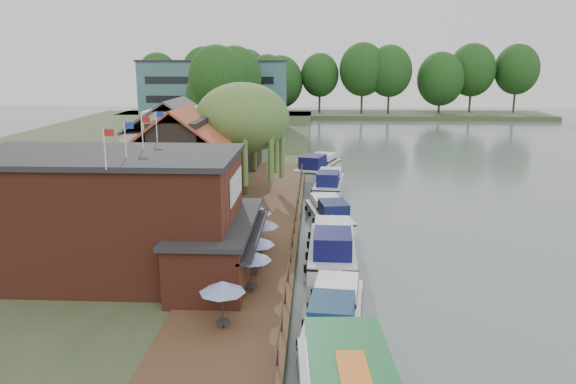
{
  "coord_description": "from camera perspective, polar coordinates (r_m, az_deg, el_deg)",
  "views": [
    {
      "loc": [
        -3.8,
        -31.86,
        13.46
      ],
      "look_at": [
        -6.0,
        12.0,
        3.0
      ],
      "focal_mm": 35.0,
      "sensor_mm": 36.0,
      "label": 1
    }
  ],
  "objects": [
    {
      "name": "ground",
      "position": [
        34.8,
        9.04,
        -9.54
      ],
      "size": [
        260.0,
        260.0,
        0.0
      ],
      "primitive_type": "plane",
      "color": "slate",
      "rests_on": "ground"
    },
    {
      "name": "land_bank",
      "position": [
        72.97,
        -18.24,
        2.49
      ],
      "size": [
        50.0,
        140.0,
        1.0
      ],
      "primitive_type": "cube",
      "color": "#384728",
      "rests_on": "ground"
    },
    {
      "name": "quay_deck",
      "position": [
        43.86,
        -2.74,
        -3.05
      ],
      "size": [
        6.0,
        50.0,
        0.1
      ],
      "primitive_type": "cube",
      "color": "#47301E",
      "rests_on": "land_bank"
    },
    {
      "name": "quay_rail",
      "position": [
        44.04,
        0.81,
        -2.36
      ],
      "size": [
        0.2,
        49.0,
        1.0
      ],
      "primitive_type": null,
      "color": "black",
      "rests_on": "land_bank"
    },
    {
      "name": "pub",
      "position": [
        33.67,
        -14.88,
        -2.23
      ],
      "size": [
        20.0,
        11.0,
        7.3
      ],
      "primitive_type": null,
      "color": "maroon",
      "rests_on": "land_bank"
    },
    {
      "name": "hotel_block",
      "position": [
        103.66,
        -7.36,
        9.8
      ],
      "size": [
        25.4,
        12.4,
        12.3
      ],
      "primitive_type": null,
      "color": "#38666B",
      "rests_on": "land_bank"
    },
    {
      "name": "cottage_a",
      "position": [
        47.92,
        -10.71,
        3.3
      ],
      "size": [
        8.6,
        7.6,
        8.5
      ],
      "primitive_type": null,
      "color": "black",
      "rests_on": "land_bank"
    },
    {
      "name": "cottage_b",
      "position": [
        58.22,
        -11.32,
        5.03
      ],
      "size": [
        9.6,
        8.6,
        8.5
      ],
      "primitive_type": null,
      "color": "beige",
      "rests_on": "land_bank"
    },
    {
      "name": "cottage_c",
      "position": [
        66.17,
        -6.06,
        6.2
      ],
      "size": [
        7.6,
        7.6,
        8.5
      ],
      "primitive_type": null,
      "color": "black",
      "rests_on": "land_bank"
    },
    {
      "name": "willow",
      "position": [
        51.81,
        -4.61,
        5.31
      ],
      "size": [
        8.6,
        8.6,
        10.43
      ],
      "primitive_type": null,
      "color": "#476B2D",
      "rests_on": "land_bank"
    },
    {
      "name": "umbrella_0",
      "position": [
        26.82,
        -6.64,
        -11.32
      ],
      "size": [
        2.18,
        2.18,
        2.38
      ],
      "primitive_type": null,
      "color": "navy",
      "rests_on": "quay_deck"
    },
    {
      "name": "umbrella_1",
      "position": [
        30.6,
        -3.76,
        -8.05
      ],
      "size": [
        2.25,
        2.25,
        2.38
      ],
      "primitive_type": null,
      "color": "navy",
      "rests_on": "quay_deck"
    },
    {
      "name": "umbrella_2",
      "position": [
        33.0,
        -3.29,
        -6.42
      ],
      "size": [
        2.24,
        2.24,
        2.38
      ],
      "primitive_type": null,
      "color": "#1B2D97",
      "rests_on": "quay_deck"
    },
    {
      "name": "umbrella_3",
      "position": [
        36.47,
        -2.78,
        -4.46
      ],
      "size": [
        2.38,
        2.38,
        2.38
      ],
      "primitive_type": null,
      "color": "navy",
      "rests_on": "quay_deck"
    },
    {
      "name": "umbrella_4",
      "position": [
        39.44,
        -3.19,
        -3.08
      ],
      "size": [
        2.15,
        2.15,
        2.38
      ],
      "primitive_type": null,
      "color": "navy",
      "rests_on": "quay_deck"
    },
    {
      "name": "cruiser_0",
      "position": [
        29.22,
        4.73,
        -11.57
      ],
      "size": [
        4.08,
        9.83,
        2.3
      ],
      "primitive_type": null,
      "rotation": [
        0.0,
        0.0,
        -0.11
      ],
      "color": "white",
      "rests_on": "ground"
    },
    {
      "name": "cruiser_1",
      "position": [
        38.39,
        4.54,
        -5.08
      ],
      "size": [
        3.75,
        10.84,
        2.64
      ],
      "primitive_type": null,
      "rotation": [
        0.0,
        0.0,
        -0.02
      ],
      "color": "silver",
      "rests_on": "ground"
    },
    {
      "name": "cruiser_2",
      "position": [
        47.08,
        4.18,
        -1.81
      ],
      "size": [
        4.73,
        9.87,
        2.28
      ],
      "primitive_type": null,
      "rotation": [
        0.0,
        0.0,
        0.18
      ],
      "color": "white",
      "rests_on": "ground"
    },
    {
      "name": "cruiser_3",
      "position": [
        58.54,
        4.2,
        1.24
      ],
      "size": [
        4.04,
        9.96,
        2.34
      ],
      "primitive_type": null,
      "rotation": [
        0.0,
        0.0,
        -0.09
      ],
      "color": "silver",
      "rests_on": "ground"
    },
    {
      "name": "cruiser_4",
      "position": [
        66.72,
        3.08,
        2.89
      ],
      "size": [
        6.59,
        11.24,
        2.62
      ],
      "primitive_type": null,
      "rotation": [
        0.0,
        0.0,
        -0.31
      ],
      "color": "silver",
      "rests_on": "ground"
    },
    {
      "name": "bank_tree_0",
      "position": [
        74.74,
        -7.18,
        9.21
      ],
      "size": [
        7.28,
        7.28,
        14.26
      ],
      "primitive_type": null,
      "color": "#143811",
      "rests_on": "land_bank"
    },
    {
      "name": "bank_tree_1",
      "position": [
        85.06,
        -7.49,
        8.92
      ],
      "size": [
        8.22,
        8.22,
        11.96
      ],
      "primitive_type": null,
      "color": "#143811",
      "rests_on": "land_bank"
    },
    {
      "name": "bank_tree_2",
      "position": [
        92.74,
        -5.4,
        10.13
      ],
      "size": [
        8.66,
        8.66,
        14.54
      ],
      "primitive_type": null,
      "color": "#143811",
      "rests_on": "land_bank"
    },
    {
      "name": "bank_tree_3",
      "position": [
        110.07,
        -2.1,
        10.37
      ],
      "size": [
        7.13,
        7.13,
        13.33
      ],
      "primitive_type": null,
      "color": "#143811",
      "rests_on": "land_bank"
    },
    {
      "name": "bank_tree_4",
      "position": [
        118.6,
        -3.74,
        10.71
      ],
      "size": [
        6.7,
        6.7,
        13.9
      ],
      "primitive_type": null,
      "color": "#143811",
      "rests_on": "land_bank"
    },
    {
      "name": "bank_tree_5",
      "position": [
        125.74,
        -2.58,
        10.07
      ],
      "size": [
        6.05,
        6.05,
        10.37
      ],
      "primitive_type": null,
      "color": "#143811",
      "rests_on": "land_bank"
    }
  ]
}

